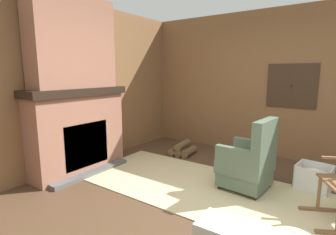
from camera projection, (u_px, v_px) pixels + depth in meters
name	position (u px, v px, depth m)	size (l,w,h in m)	color
ground_plane	(212.00, 216.00, 2.88)	(14.00, 14.00, 0.00)	#4C3523
wood_panel_wall_left	(66.00, 86.00, 4.10)	(0.06, 5.66, 2.67)	brown
wood_panel_wall_back	(277.00, 85.00, 4.71)	(5.66, 0.09, 2.67)	brown
fireplace_hearth	(78.00, 131.00, 4.08)	(0.63, 1.60, 1.32)	#93604C
chimney_breast	(73.00, 43.00, 3.86)	(0.37, 1.32, 1.33)	#93604C
area_rug	(206.00, 188.00, 3.54)	(3.66, 1.57, 0.01)	#C6B789
armchair	(249.00, 163.00, 3.47)	(0.65, 0.67, 0.98)	#516651
firewood_stack	(183.00, 149.00, 5.02)	(0.45, 0.48, 0.25)	brown
laundry_basket	(314.00, 177.00, 3.51)	(0.46, 0.43, 0.33)	white
oil_lamp_vase	(41.00, 82.00, 3.57)	(0.10, 0.10, 0.29)	#47708E
storage_case	(104.00, 82.00, 4.47)	(0.15, 0.27, 0.13)	brown
decorative_plate_on_mantel	(71.00, 79.00, 3.96)	(0.07, 0.29, 0.29)	#336093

